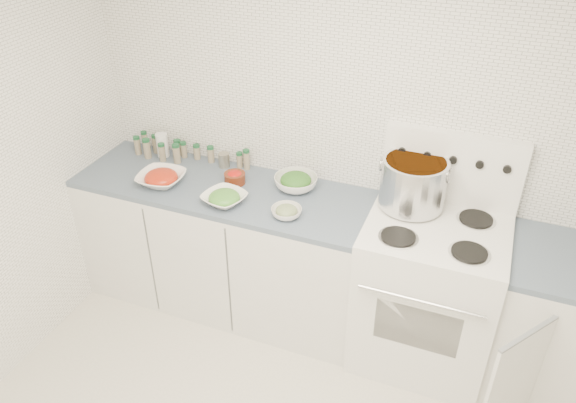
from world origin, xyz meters
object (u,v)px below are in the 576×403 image
object	(u,v)px
stock_pot	(413,181)
bowl_tomato	(161,178)
bowl_snowpea	(224,198)
stove	(427,289)

from	to	relation	value
stock_pot	bowl_tomato	bearing A→B (deg)	-170.13
stock_pot	bowl_tomato	xyz separation A→B (m)	(-1.48, -0.26, -0.16)
stock_pot	bowl_snowpea	distance (m)	1.08
bowl_tomato	stove	bearing A→B (deg)	3.50
stock_pot	bowl_snowpea	size ratio (longest dim) A/B	1.30
stove	stock_pot	distance (m)	0.65
stove	bowl_tomato	size ratio (longest dim) A/B	4.54
stock_pot	bowl_snowpea	xyz separation A→B (m)	(-1.02, -0.31, -0.16)
stove	stock_pot	world-z (taller)	stove
stove	stock_pot	xyz separation A→B (m)	(-0.18, 0.16, 0.60)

